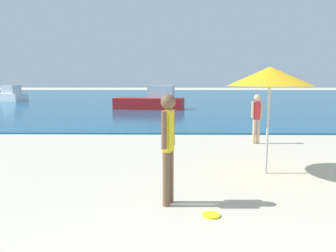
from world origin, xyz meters
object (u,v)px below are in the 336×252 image
at_px(frisbee, 211,215).
at_px(boat_far, 7,95).
at_px(boat_near, 152,101).
at_px(person_distant, 257,116).
at_px(person_standing, 168,143).
at_px(beach_umbrella, 270,77).

xyz_separation_m(frisbee, boat_far, (-16.74, 26.51, 0.58)).
bearing_deg(boat_near, person_distant, 117.04).
distance_m(person_standing, boat_near, 17.13).
relative_size(person_standing, frisbee, 6.72).
relative_size(boat_near, beach_umbrella, 2.19).
bearing_deg(boat_far, person_standing, 147.61).
relative_size(frisbee, beach_umbrella, 0.12).
xyz_separation_m(person_standing, boat_far, (-16.11, 26.07, -0.41)).
bearing_deg(person_standing, beach_umbrella, -27.26).
relative_size(person_distant, boat_far, 0.33).
height_order(boat_far, beach_umbrella, beach_umbrella).
distance_m(boat_far, beach_umbrella, 30.38).
bearing_deg(frisbee, person_distant, 69.65).
bearing_deg(frisbee, beach_umbrella, 57.26).
relative_size(person_distant, boat_near, 0.32).
distance_m(person_standing, frisbee, 1.25).
bearing_deg(beach_umbrella, boat_far, 126.78).
height_order(person_standing, beach_umbrella, beach_umbrella).
distance_m(frisbee, beach_umbrella, 3.32).
height_order(person_standing, frisbee, person_standing).
xyz_separation_m(person_distant, boat_far, (-18.80, 20.98, -0.29)).
distance_m(person_distant, boat_near, 12.67).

